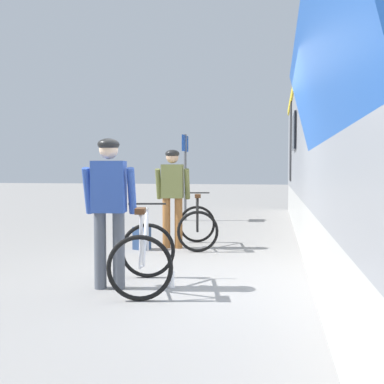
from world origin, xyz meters
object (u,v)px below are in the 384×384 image
object	(u,v)px
cyclist_near_in_blue	(109,199)
water_bottle_near_the_bikes	(171,280)
cyclist_far_in_olive	(172,189)
bicycle_far_black	(197,225)
platform_sign_post	(185,162)
water_bottle_by_the_backpack	(144,243)
backpack_on_platform	(142,238)
bicycle_near_silver	(144,255)

from	to	relation	value
cyclist_near_in_blue	water_bottle_near_the_bikes	xyz separation A→B (m)	(0.70, 0.17, -0.96)
cyclist_far_in_olive	bicycle_far_black	world-z (taller)	cyclist_far_in_olive
cyclist_far_in_olive	platform_sign_post	distance (m)	4.40
cyclist_near_in_blue	cyclist_far_in_olive	world-z (taller)	same
water_bottle_near_the_bikes	water_bottle_by_the_backpack	distance (m)	2.67
backpack_on_platform	water_bottle_by_the_backpack	distance (m)	0.13
cyclist_near_in_blue	cyclist_far_in_olive	distance (m)	2.77
cyclist_far_in_olive	water_bottle_near_the_bikes	distance (m)	2.84
cyclist_near_in_blue	bicycle_far_black	bearing A→B (deg)	80.12
cyclist_near_in_blue	cyclist_far_in_olive	xyz separation A→B (m)	(0.09, 2.77, 0.00)
bicycle_far_black	water_bottle_near_the_bikes	world-z (taller)	bicycle_far_black
cyclist_near_in_blue	bicycle_near_silver	size ratio (longest dim) A/B	1.47
backpack_on_platform	platform_sign_post	size ratio (longest dim) A/B	0.17
water_bottle_near_the_bikes	platform_sign_post	size ratio (longest dim) A/B	0.08
bicycle_near_silver	water_bottle_by_the_backpack	xyz separation A→B (m)	(-0.79, 2.52, -0.30)
cyclist_far_in_olive	backpack_on_platform	world-z (taller)	cyclist_far_in_olive
bicycle_far_black	platform_sign_post	world-z (taller)	platform_sign_post
bicycle_far_black	water_bottle_near_the_bikes	distance (m)	2.81
backpack_on_platform	cyclist_far_in_olive	bearing A→B (deg)	43.81
cyclist_far_in_olive	water_bottle_by_the_backpack	size ratio (longest dim) A/B	8.90
bicycle_far_black	backpack_on_platform	xyz separation A→B (m)	(-0.92, -0.43, -0.20)
cyclist_far_in_olive	water_bottle_near_the_bikes	size ratio (longest dim) A/B	9.17
backpack_on_platform	water_bottle_by_the_backpack	size ratio (longest dim) A/B	2.02
bicycle_near_silver	platform_sign_post	distance (m)	7.18
cyclist_far_in_olive	platform_sign_post	bearing A→B (deg)	98.88
bicycle_far_black	platform_sign_post	bearing A→B (deg)	104.82
cyclist_far_in_olive	platform_sign_post	size ratio (longest dim) A/B	0.73
bicycle_near_silver	cyclist_near_in_blue	bearing A→B (deg)	-168.93
cyclist_far_in_olive	platform_sign_post	world-z (taller)	platform_sign_post
backpack_on_platform	bicycle_far_black	bearing A→B (deg)	41.92
backpack_on_platform	platform_sign_post	xyz separation A→B (m)	(-0.18, 4.57, 1.42)
bicycle_far_black	bicycle_near_silver	bearing A→B (deg)	-92.31
water_bottle_near_the_bikes	cyclist_far_in_olive	bearing A→B (deg)	103.14
cyclist_far_in_olive	bicycle_near_silver	distance (m)	2.79
bicycle_near_silver	cyclist_far_in_olive	bearing A→B (deg)	96.46
cyclist_far_in_olive	bicycle_far_black	size ratio (longest dim) A/B	1.48
water_bottle_near_the_bikes	water_bottle_by_the_backpack	xyz separation A→B (m)	(-1.09, 2.43, 0.00)
cyclist_far_in_olive	bicycle_near_silver	size ratio (longest dim) A/B	1.47
cyclist_near_in_blue	backpack_on_platform	world-z (taller)	cyclist_near_in_blue
water_bottle_near_the_bikes	platform_sign_post	xyz separation A→B (m)	(-1.28, 6.92, 1.53)
bicycle_near_silver	water_bottle_by_the_backpack	bearing A→B (deg)	107.42
cyclist_near_in_blue	platform_sign_post	xyz separation A→B (m)	(-0.58, 7.09, 0.57)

